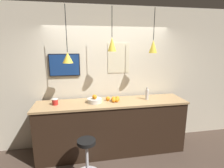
# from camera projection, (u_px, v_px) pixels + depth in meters

# --- Properties ---
(back_wall) EXTENTS (8.00, 0.06, 2.90)m
(back_wall) POSITION_uv_depth(u_px,v_px,m) (108.00, 78.00, 3.71)
(back_wall) COLOR beige
(back_wall) RESTS_ON ground_plane
(service_counter) EXTENTS (2.91, 0.64, 1.07)m
(service_counter) POSITION_uv_depth(u_px,v_px,m) (112.00, 127.00, 3.50)
(service_counter) COLOR black
(service_counter) RESTS_ON ground_plane
(bar_stool) EXTENTS (0.43, 0.43, 0.65)m
(bar_stool) POSITION_uv_depth(u_px,v_px,m) (87.00, 155.00, 2.85)
(bar_stool) COLOR #B7B7BC
(bar_stool) RESTS_ON ground_plane
(fruit_bowl) EXTENTS (0.27, 0.27, 0.16)m
(fruit_bowl) POSITION_uv_depth(u_px,v_px,m) (95.00, 100.00, 3.32)
(fruit_bowl) COLOR beige
(fruit_bowl) RESTS_ON service_counter
(orange_pile) EXTENTS (0.27, 0.21, 0.09)m
(orange_pile) POSITION_uv_depth(u_px,v_px,m) (114.00, 99.00, 3.40)
(orange_pile) COLOR orange
(orange_pile) RESTS_ON service_counter
(juice_bottle) EXTENTS (0.07, 0.07, 0.25)m
(juice_bottle) POSITION_uv_depth(u_px,v_px,m) (147.00, 94.00, 3.50)
(juice_bottle) COLOR silver
(juice_bottle) RESTS_ON service_counter
(spread_jar) EXTENTS (0.11, 0.11, 0.11)m
(spread_jar) POSITION_uv_depth(u_px,v_px,m) (55.00, 102.00, 3.19)
(spread_jar) COLOR red
(spread_jar) RESTS_ON service_counter
(pendant_lamp_left) EXTENTS (0.19, 0.19, 0.97)m
(pendant_lamp_left) POSITION_uv_depth(u_px,v_px,m) (68.00, 57.00, 3.05)
(pendant_lamp_left) COLOR black
(pendant_lamp_middle) EXTENTS (0.15, 0.15, 0.78)m
(pendant_lamp_middle) POSITION_uv_depth(u_px,v_px,m) (112.00, 44.00, 3.14)
(pendant_lamp_middle) COLOR black
(pendant_lamp_right) EXTENTS (0.16, 0.16, 0.81)m
(pendant_lamp_right) POSITION_uv_depth(u_px,v_px,m) (153.00, 46.00, 3.29)
(pendant_lamp_right) COLOR black
(mounted_tv) EXTENTS (0.59, 0.04, 0.44)m
(mounted_tv) POSITION_uv_depth(u_px,v_px,m) (65.00, 65.00, 3.43)
(mounted_tv) COLOR black
(wall_poster) EXTENTS (0.45, 0.01, 0.61)m
(wall_poster) POSITION_uv_depth(u_px,v_px,m) (119.00, 58.00, 3.62)
(wall_poster) COLOR beige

